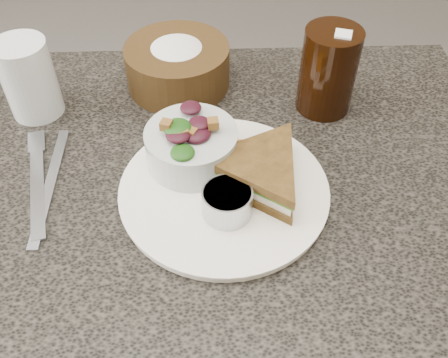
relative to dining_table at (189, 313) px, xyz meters
The scene contains 11 objects.
dining_table is the anchor object (origin of this frame).
dinner_plate 0.39m from the dining_table, 13.75° to the right, with size 0.29×0.29×0.01m, color white.
sandwich 0.43m from the dining_table, ahead, with size 0.17×0.17×0.05m, color brown, non-canonical shape.
salad_bowl 0.43m from the dining_table, 56.21° to the left, with size 0.13×0.13×0.08m, color #B0B9B6, non-canonical shape.
dressing_ramekin 0.42m from the dining_table, 40.06° to the right, with size 0.07×0.07×0.04m, color #A7ABB1.
orange_wedge 0.41m from the dining_table, 28.85° to the left, with size 0.06×0.06×0.02m, color orange.
fork 0.42m from the dining_table, behind, with size 0.02×0.19×0.01m, color gray.
knife 0.42m from the dining_table, behind, with size 0.01×0.23×0.00m, color #A4A8B2.
bread_basket 0.49m from the dining_table, 90.06° to the left, with size 0.18×0.18×0.10m, color #483116, non-canonical shape.
cola_glass 0.54m from the dining_table, 35.80° to the left, with size 0.09×0.09×0.15m, color black, non-canonical shape.
water_glass 0.52m from the dining_table, 142.30° to the left, with size 0.08×0.08×0.13m, color silver.
Camera 1 is at (0.05, -0.48, 1.28)m, focal length 40.00 mm.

